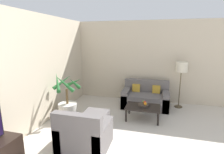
{
  "coord_description": "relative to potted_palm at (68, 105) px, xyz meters",
  "views": [
    {
      "loc": [
        -0.56,
        0.88,
        2.11
      ],
      "look_at": [
        -1.85,
        5.77,
        1.0
      ],
      "focal_mm": 28.0,
      "sensor_mm": 36.0,
      "label": 1
    }
  ],
  "objects": [
    {
      "name": "wall_back",
      "position": [
        2.83,
        2.01,
        0.96
      ],
      "size": [
        8.17,
        0.06,
        2.7
      ],
      "color": "beige",
      "rests_on": "ground_plane"
    },
    {
      "name": "wall_left",
      "position": [
        -0.49,
        -1.42,
        0.96
      ],
      "size": [
        0.06,
        8.4,
        2.7
      ],
      "color": "beige",
      "rests_on": "ground_plane"
    },
    {
      "name": "potted_palm",
      "position": [
        0.0,
        0.0,
        0.0
      ],
      "size": [
        0.77,
        0.76,
        1.27
      ],
      "color": "beige",
      "rests_on": "ground_plane"
    },
    {
      "name": "sofa_loveseat",
      "position": [
        1.95,
        1.4,
        -0.11
      ],
      "size": [
        1.41,
        0.82,
        0.81
      ],
      "color": "#605B5B",
      "rests_on": "ground_plane"
    },
    {
      "name": "floor_lamp",
      "position": [
        2.97,
        1.62,
        0.83
      ],
      "size": [
        0.35,
        0.35,
        1.43
      ],
      "color": "brown",
      "rests_on": "ground_plane"
    },
    {
      "name": "coffee_table",
      "position": [
        1.95,
        0.48,
        -0.08
      ],
      "size": [
        0.89,
        0.61,
        0.35
      ],
      "color": "black",
      "rests_on": "ground_plane"
    },
    {
      "name": "fruit_bowl",
      "position": [
        1.96,
        0.53,
        -0.01
      ],
      "size": [
        0.27,
        0.27,
        0.05
      ],
      "color": "#42382D",
      "rests_on": "coffee_table"
    },
    {
      "name": "apple_red",
      "position": [
        1.99,
        0.55,
        0.06
      ],
      "size": [
        0.08,
        0.08,
        0.08
      ],
      "color": "red",
      "rests_on": "fruit_bowl"
    },
    {
      "name": "apple_green",
      "position": [
        1.95,
        0.62,
        0.05
      ],
      "size": [
        0.06,
        0.06,
        0.06
      ],
      "color": "olive",
      "rests_on": "fruit_bowl"
    },
    {
      "name": "orange_fruit",
      "position": [
        2.01,
        0.46,
        0.06
      ],
      "size": [
        0.08,
        0.08,
        0.08
      ],
      "color": "orange",
      "rests_on": "fruit_bowl"
    },
    {
      "name": "armchair",
      "position": [
        0.97,
        -1.12,
        -0.11
      ],
      "size": [
        0.91,
        0.85,
        0.86
      ],
      "color": "#605B5B",
      "rests_on": "ground_plane"
    },
    {
      "name": "ottoman",
      "position": [
        0.9,
        -0.29,
        -0.19
      ],
      "size": [
        0.56,
        0.51,
        0.41
      ],
      "color": "#605B5B",
      "rests_on": "ground_plane"
    }
  ]
}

